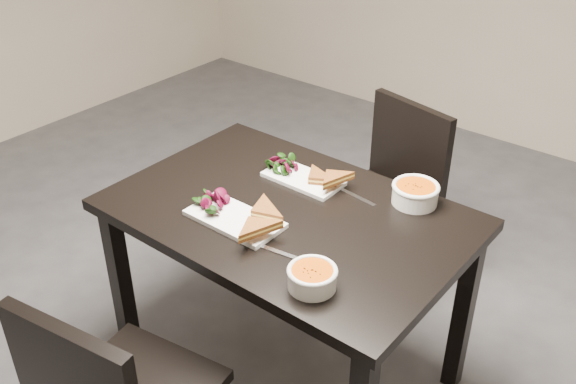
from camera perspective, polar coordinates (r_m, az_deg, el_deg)
The scene contains 13 objects.
ground at distance 2.75m, azimuth -4.27°, elevation -13.51°, with size 5.00×5.00×0.00m, color #47474C.
table at distance 2.24m, azimuth -0.00°, elevation -3.69°, with size 1.20×0.80×0.75m.
chair_far at distance 2.87m, azimuth 8.89°, elevation 0.43°, with size 0.50×0.50×0.85m.
plate_near at distance 2.13m, azimuth -4.74°, elevation -2.40°, with size 0.33×0.16×0.02m, color white.
sandwich_near at distance 2.08m, azimuth -3.19°, elevation -2.05°, with size 0.16×0.12×0.05m, color #96501F, non-canonical shape.
salad_near at distance 2.17m, azimuth -6.71°, elevation -0.80°, with size 0.10×0.09×0.04m, color black, non-canonical shape.
soup_bowl_near at distance 1.84m, azimuth 2.15°, elevation -7.49°, with size 0.15×0.15×0.07m.
cutlery_near at distance 1.98m, azimuth -0.66°, elevation -5.39°, with size 0.18×0.02×0.00m, color silver.
plate_far at distance 2.35m, azimuth 1.34°, elevation 1.16°, with size 0.29×0.14×0.01m, color white.
sandwich_far at distance 2.29m, azimuth 2.41°, elevation 1.17°, with size 0.14×0.11×0.05m, color #96501F, non-canonical shape.
salad_far at distance 2.39m, azimuth -0.56°, elevation 2.48°, with size 0.09×0.08×0.04m, color black, non-canonical shape.
soup_bowl_far at distance 2.25m, azimuth 11.18°, elevation -0.05°, with size 0.16×0.16×0.07m.
cutlery_far at distance 2.27m, azimuth 5.92°, elevation -0.34°, with size 0.18×0.02×0.00m, color silver.
Camera 1 is at (1.37, -1.39, 1.94)m, focal length 40.24 mm.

